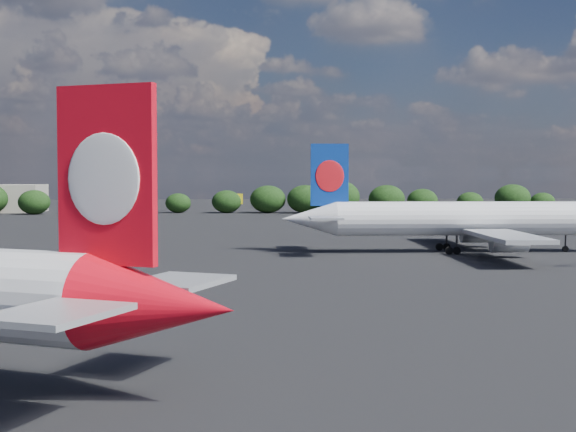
{
  "coord_description": "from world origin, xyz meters",
  "views": [
    {
      "loc": [
        12.09,
        -46.36,
        11.07
      ],
      "look_at": [
        16.0,
        12.0,
        8.0
      ],
      "focal_mm": 50.0,
      "sensor_mm": 36.0,
      "label": 1
    }
  ],
  "objects": [
    {
      "name": "highway_sign",
      "position": [
        -18.0,
        176.0,
        3.13
      ],
      "size": [
        6.0,
        0.3,
        4.5
      ],
      "color": "#136222",
      "rests_on": "ground"
    },
    {
      "name": "china_southern_airliner",
      "position": [
        42.96,
        64.53,
        4.66
      ],
      "size": [
        46.76,
        44.4,
        15.3
      ],
      "color": "white",
      "rests_on": "ground"
    },
    {
      "name": "ground",
      "position": [
        0.0,
        60.0,
        0.0
      ],
      "size": [
        500.0,
        500.0,
        0.0
      ],
      "primitive_type": "plane",
      "color": "black",
      "rests_on": "ground"
    },
    {
      "name": "horizon_treeline",
      "position": [
        3.08,
        179.34,
        3.95
      ],
      "size": [
        199.37,
        16.32,
        9.33
      ],
      "color": "black",
      "rests_on": "ground"
    },
    {
      "name": "billboard_yellow",
      "position": [
        12.0,
        182.0,
        3.87
      ],
      "size": [
        5.0,
        0.3,
        5.5
      ],
      "color": "yellow",
      "rests_on": "ground"
    }
  ]
}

